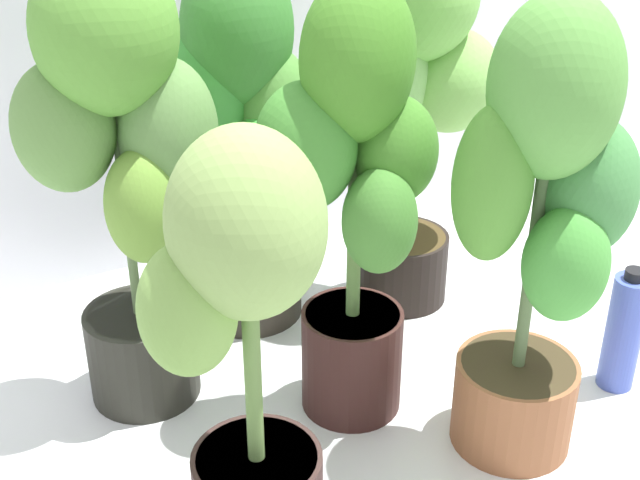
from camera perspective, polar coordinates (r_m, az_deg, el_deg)
name	(u,v)px	position (r m, az deg, el deg)	size (l,w,h in m)	color
ground_plane	(358,442)	(1.67, 2.53, -13.15)	(8.00, 8.00, 0.00)	silver
potted_plant_back_center	(240,128)	(1.83, -5.33, 7.35)	(0.37, 0.31, 0.82)	#2F2A22
potted_plant_center	(353,188)	(1.50, 2.20, 3.45)	(0.35, 0.26, 0.84)	#351C18
potted_plant_front_left	(242,342)	(1.22, -5.15, -6.70)	(0.32, 0.29, 0.72)	#352320
potted_plant_front_right	(543,220)	(1.46, 14.48, 1.30)	(0.38, 0.31, 0.83)	brown
potted_plant_back_right	(410,79)	(1.87, 5.94, 10.54)	(0.44, 0.38, 0.86)	black
potted_plant_back_left	(123,154)	(1.56, -12.89, 5.58)	(0.40, 0.29, 0.88)	#272720
nutrient_bottle	(624,332)	(1.83, 19.40, -5.72)	(0.07, 0.07, 0.27)	#465CC3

